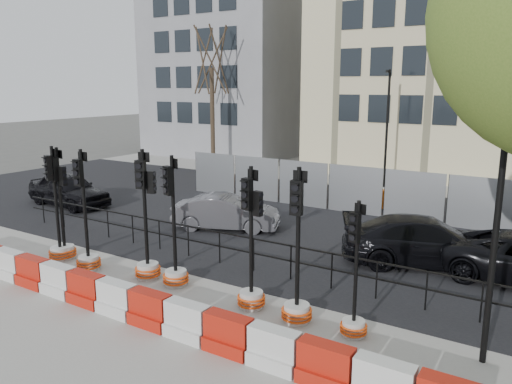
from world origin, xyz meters
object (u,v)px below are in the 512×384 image
Objects in this scene: car_a at (69,190)px; traffic_signal_h at (354,309)px; car_c at (426,241)px; traffic_signal_d at (147,249)px; traffic_signal_a at (59,237)px; lamp_post_near at (499,200)px.

traffic_signal_h is at bearing -102.60° from car_a.
car_c is at bearing 102.85° from traffic_signal_h.
traffic_signal_a is at bearing 171.01° from traffic_signal_d.
car_a is at bearing 139.10° from traffic_signal_d.
lamp_post_near is 1.37× the size of car_a.
car_a is at bearing 178.49° from traffic_signal_h.
traffic_signal_a is at bearing -163.17° from traffic_signal_h.
car_c is at bearing 49.96° from traffic_signal_a.
car_c is (6.18, 5.22, -0.14)m from traffic_signal_d.
car_c is (15.18, 0.82, -0.01)m from car_a.
lamp_post_near reaches higher than car_a.
traffic_signal_a is 1.18× the size of traffic_signal_h.
lamp_post_near is at bearing -12.98° from traffic_signal_d.
traffic_signal_h is at bearing 153.21° from car_c.
lamp_post_near is 1.67× the size of traffic_signal_d.
car_a is (-9.00, 4.40, -0.13)m from traffic_signal_d.
traffic_signal_h is at bearing -15.34° from traffic_signal_d.
traffic_signal_a is 0.66× the size of car_c.
lamp_post_near is 1.13× the size of car_c.
lamp_post_near is at bearing -99.32° from car_a.
car_c is at bearing 25.29° from traffic_signal_d.
car_a is 0.82× the size of car_c.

